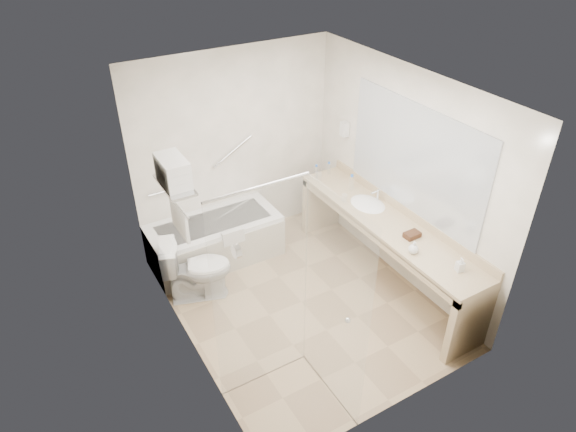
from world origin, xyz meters
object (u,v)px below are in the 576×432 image
toilet (197,269)px  water_bottle_left (329,168)px  amenity_basket (412,235)px  vanity_counter (386,236)px  bathtub (215,240)px

toilet → water_bottle_left: 2.14m
amenity_basket → water_bottle_left: bearing=88.8°
vanity_counter → amenity_basket: (0.02, -0.37, 0.24)m
vanity_counter → toilet: (-1.97, 0.85, -0.26)m
toilet → amenity_basket: bearing=-103.2°
bathtub → vanity_counter: size_ratio=0.59×
bathtub → vanity_counter: (1.52, -1.39, 0.36)m
bathtub → water_bottle_left: size_ratio=9.64×
toilet → bathtub: bearing=-21.6°
vanity_counter → water_bottle_left: bearing=87.5°
bathtub → vanity_counter: bearing=-42.4°
vanity_counter → water_bottle_left: size_ratio=16.27×
vanity_counter → amenity_basket: 0.44m
bathtub → vanity_counter: 2.09m
amenity_basket → vanity_counter: bearing=93.2°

